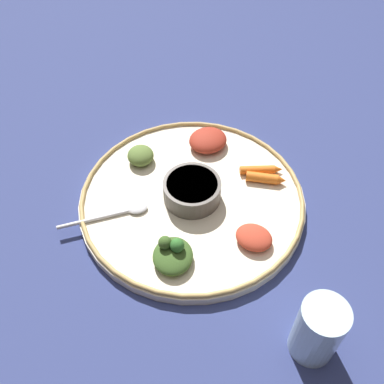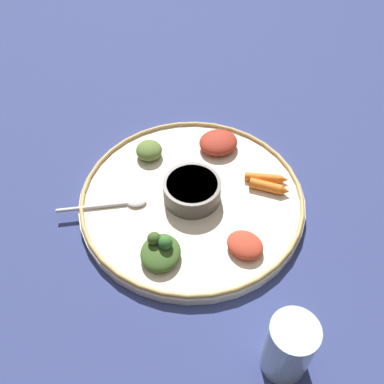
# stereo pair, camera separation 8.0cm
# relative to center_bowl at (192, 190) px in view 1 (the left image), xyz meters

# --- Properties ---
(ground_plane) EXTENTS (2.40, 2.40, 0.00)m
(ground_plane) POSITION_rel_center_bowl_xyz_m (0.00, 0.00, -0.04)
(ground_plane) COLOR navy
(platter) EXTENTS (0.40, 0.40, 0.02)m
(platter) POSITION_rel_center_bowl_xyz_m (0.00, 0.00, -0.03)
(platter) COLOR beige
(platter) RESTS_ON ground_plane
(platter_rim) EXTENTS (0.40, 0.40, 0.01)m
(platter_rim) POSITION_rel_center_bowl_xyz_m (0.00, 0.00, -0.02)
(platter_rim) COLOR tan
(platter_rim) RESTS_ON platter
(center_bowl) EXTENTS (0.10, 0.10, 0.04)m
(center_bowl) POSITION_rel_center_bowl_xyz_m (0.00, 0.00, 0.00)
(center_bowl) COLOR #4C4742
(center_bowl) RESTS_ON platter
(spoon) EXTENTS (0.16, 0.04, 0.01)m
(spoon) POSITION_rel_center_bowl_xyz_m (0.13, 0.02, -0.02)
(spoon) COLOR silver
(spoon) RESTS_ON platter
(greens_pile) EXTENTS (0.07, 0.08, 0.04)m
(greens_pile) POSITION_rel_center_bowl_xyz_m (0.05, 0.12, -0.01)
(greens_pile) COLOR #385623
(greens_pile) RESTS_ON platter
(carrot_near_spoon) EXTENTS (0.08, 0.04, 0.02)m
(carrot_near_spoon) POSITION_rel_center_bowl_xyz_m (-0.14, -0.02, -0.01)
(carrot_near_spoon) COLOR orange
(carrot_near_spoon) RESTS_ON platter
(carrot_outer) EXTENTS (0.08, 0.02, 0.02)m
(carrot_outer) POSITION_rel_center_bowl_xyz_m (-0.13, -0.05, -0.01)
(carrot_outer) COLOR orange
(carrot_outer) RESTS_ON platter
(mound_collards) EXTENTS (0.05, 0.06, 0.03)m
(mound_collards) POSITION_rel_center_bowl_xyz_m (0.09, -0.10, -0.01)
(mound_collards) COLOR #567033
(mound_collards) RESTS_ON platter
(mound_beet) EXTENTS (0.10, 0.10, 0.03)m
(mound_beet) POSITION_rel_center_bowl_xyz_m (-0.05, -0.13, -0.01)
(mound_beet) COLOR maroon
(mound_beet) RESTS_ON platter
(mound_berbere_red) EXTENTS (0.08, 0.08, 0.02)m
(mound_berbere_red) POSITION_rel_center_bowl_xyz_m (-0.09, 0.11, -0.01)
(mound_berbere_red) COLOR #B73D28
(mound_berbere_red) RESTS_ON platter
(drinking_glass) EXTENTS (0.07, 0.07, 0.11)m
(drinking_glass) POSITION_rel_center_bowl_xyz_m (-0.14, 0.28, 0.01)
(drinking_glass) COLOR silver
(drinking_glass) RESTS_ON ground_plane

